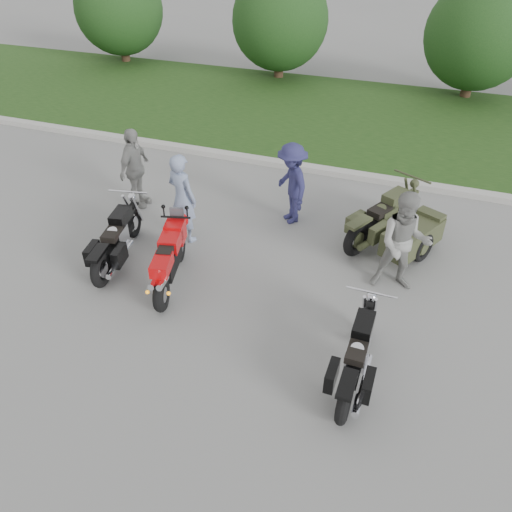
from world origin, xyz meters
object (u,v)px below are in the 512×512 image
(cruiser_right, at_px, (356,359))
(person_denim, at_px, (291,184))
(cruiser_left, at_px, (116,242))
(person_back, at_px, (135,169))
(person_stripe, at_px, (182,198))
(sportbike_red, at_px, (169,259))
(person_grey, at_px, (404,243))
(cruiser_sidecar, at_px, (399,230))

(cruiser_right, bearing_deg, person_denim, 119.14)
(cruiser_left, distance_m, person_back, 2.31)
(person_stripe, bearing_deg, sportbike_red, 125.87)
(sportbike_red, distance_m, person_stripe, 1.62)
(person_grey, bearing_deg, person_stripe, 167.83)
(sportbike_red, height_order, cruiser_right, sportbike_red)
(sportbike_red, distance_m, person_denim, 3.27)
(sportbike_red, height_order, cruiser_sidecar, sportbike_red)
(sportbike_red, relative_size, person_denim, 1.13)
(cruiser_right, xyz_separation_m, person_stripe, (-4.08, 2.59, 0.51))
(person_stripe, bearing_deg, person_grey, -163.11)
(cruiser_left, bearing_deg, person_stripe, 43.69)
(cruiser_left, xyz_separation_m, cruiser_right, (4.93, -1.37, -0.02))
(cruiser_left, xyz_separation_m, person_grey, (5.22, 1.10, 0.50))
(cruiser_right, relative_size, person_grey, 1.16)
(cruiser_sidecar, bearing_deg, person_grey, -56.48)
(sportbike_red, distance_m, person_grey, 4.15)
(cruiser_right, distance_m, person_stripe, 4.86)
(cruiser_right, xyz_separation_m, person_back, (-5.74, 3.49, 0.48))
(cruiser_sidecar, bearing_deg, person_stripe, -138.71)
(cruiser_right, distance_m, person_back, 6.73)
(sportbike_red, relative_size, cruiser_left, 0.87)
(cruiser_right, height_order, cruiser_sidecar, cruiser_sidecar)
(person_denim, relative_size, person_back, 0.98)
(person_grey, bearing_deg, cruiser_sidecar, 86.76)
(sportbike_red, bearing_deg, cruiser_left, 152.70)
(sportbike_red, xyz_separation_m, cruiser_sidecar, (3.74, 2.64, -0.12))
(sportbike_red, xyz_separation_m, person_grey, (3.90, 1.38, 0.38))
(person_back, bearing_deg, person_denim, -82.07)
(cruiser_right, bearing_deg, person_grey, 83.54)
(cruiser_right, bearing_deg, cruiser_left, 164.66)
(cruiser_left, relative_size, person_back, 1.26)
(sportbike_red, xyz_separation_m, cruiser_right, (3.61, -1.09, -0.14))
(person_grey, relative_size, person_back, 1.04)
(cruiser_left, height_order, cruiser_sidecar, cruiser_sidecar)
(cruiser_left, distance_m, cruiser_right, 5.11)
(person_stripe, bearing_deg, cruiser_sidecar, -146.42)
(sportbike_red, height_order, cruiser_left, sportbike_red)
(cruiser_right, height_order, person_stripe, person_stripe)
(person_stripe, distance_m, person_back, 1.89)
(person_stripe, height_order, person_back, person_stripe)
(cruiser_sidecar, height_order, person_grey, person_grey)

